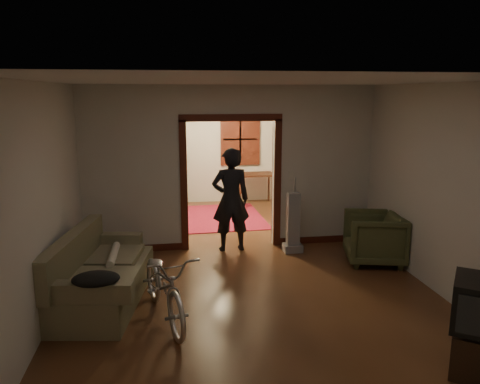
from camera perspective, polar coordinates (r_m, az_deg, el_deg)
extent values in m
cube|color=#402314|center=(7.67, -0.35, -8.33)|extent=(5.00, 8.50, 0.01)
cube|color=white|center=(7.19, -0.37, 13.07)|extent=(5.00, 8.50, 0.01)
cube|color=beige|center=(11.48, -3.49, 5.67)|extent=(5.00, 0.02, 2.80)
cube|color=beige|center=(7.37, -19.97, 1.38)|extent=(0.02, 8.50, 2.80)
cube|color=beige|center=(8.05, 17.54, 2.40)|extent=(0.02, 8.50, 2.80)
cube|color=beige|center=(8.04, -1.14, 2.94)|extent=(5.00, 0.14, 2.80)
cube|color=#40170E|center=(8.09, -1.14, 0.84)|extent=(1.74, 0.20, 2.32)
cube|color=black|center=(11.51, 0.02, 6.45)|extent=(0.98, 0.06, 1.28)
sphere|color=#FFE0A5|center=(9.68, -2.57, 10.13)|extent=(0.24, 0.24, 0.24)
cube|color=silver|center=(8.19, 6.23, 1.98)|extent=(0.08, 0.01, 0.12)
cube|color=brown|center=(6.34, -16.34, -8.85)|extent=(1.21, 2.12, 0.92)
cylinder|color=beige|center=(6.59, -15.18, -7.36)|extent=(0.10, 0.82, 0.10)
ellipsoid|color=black|center=(5.42, -17.17, -10.08)|extent=(0.52, 0.39, 0.15)
imported|color=silver|center=(5.72, -9.19, -11.05)|extent=(1.00, 1.78, 0.88)
imported|color=#444B2A|center=(7.77, 16.02, -5.39)|extent=(1.07, 1.05, 0.81)
cube|color=black|center=(5.26, 26.86, -17.14)|extent=(0.64, 0.65, 0.44)
cube|color=gray|center=(7.99, 6.49, -3.70)|extent=(0.37, 0.33, 1.03)
imported|color=black|center=(7.93, -1.13, -0.95)|extent=(0.68, 0.47, 1.78)
cube|color=maroon|center=(10.23, -2.19, -3.06)|extent=(1.80, 2.32, 0.02)
cube|color=#283520|center=(10.93, -9.39, 2.21)|extent=(0.92, 0.64, 1.67)
sphere|color=#1E5972|center=(10.80, -9.59, 7.99)|extent=(0.26, 0.26, 0.26)
cube|color=#341B11|center=(11.38, 1.54, 0.37)|extent=(1.01, 0.57, 0.74)
cube|color=#341B11|center=(10.85, -0.95, 0.08)|extent=(0.47, 0.47, 0.84)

